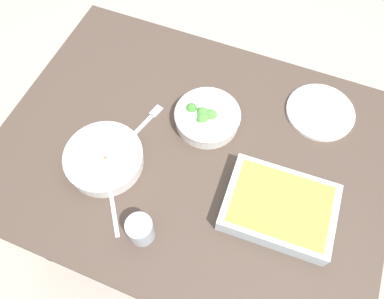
{
  "coord_description": "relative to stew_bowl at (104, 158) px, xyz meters",
  "views": [
    {
      "loc": [
        -0.2,
        0.5,
        1.74
      ],
      "look_at": [
        0.0,
        0.0,
        0.74
      ],
      "focal_mm": 34.55,
      "sensor_mm": 36.0,
      "label": 1
    }
  ],
  "objects": [
    {
      "name": "broccoli_bowl",
      "position": [
        -0.23,
        -0.25,
        -0.0
      ],
      "size": [
        0.21,
        0.21,
        0.07
      ],
      "color": "silver",
      "rests_on": "dining_table"
    },
    {
      "name": "spoon_by_stew",
      "position": [
        -0.07,
        0.1,
        -0.03
      ],
      "size": [
        0.12,
        0.15,
        0.01
      ],
      "color": "silver",
      "rests_on": "dining_table"
    },
    {
      "name": "baking_dish",
      "position": [
        -0.52,
        -0.05,
        0.0
      ],
      "size": [
        0.31,
        0.23,
        0.06
      ],
      "color": "silver",
      "rests_on": "dining_table"
    },
    {
      "name": "side_plate",
      "position": [
        -0.56,
        -0.42,
        -0.03
      ],
      "size": [
        0.22,
        0.22,
        0.01
      ],
      "primitive_type": "cylinder",
      "color": "white",
      "rests_on": "dining_table"
    },
    {
      "name": "fork_on_table",
      "position": [
        -0.05,
        -0.18,
        -0.03
      ],
      "size": [
        0.06,
        0.18,
        0.01
      ],
      "color": "silver",
      "rests_on": "dining_table"
    },
    {
      "name": "drink_cup",
      "position": [
        -0.2,
        0.16,
        0.01
      ],
      "size": [
        0.07,
        0.07,
        0.08
      ],
      "color": "#B2BCC6",
      "rests_on": "dining_table"
    },
    {
      "name": "ground_plane",
      "position": [
        -0.22,
        -0.14,
        -0.77
      ],
      "size": [
        6.0,
        6.0,
        0.0
      ],
      "primitive_type": "plane",
      "color": "#B2A899"
    },
    {
      "name": "stew_bowl",
      "position": [
        0.0,
        0.0,
        0.0
      ],
      "size": [
        0.23,
        0.23,
        0.06
      ],
      "color": "silver",
      "rests_on": "dining_table"
    },
    {
      "name": "dining_table",
      "position": [
        -0.22,
        -0.14,
        -0.12
      ],
      "size": [
        1.2,
        0.9,
        0.74
      ],
      "color": "#4C3D33",
      "rests_on": "ground_plane"
    }
  ]
}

